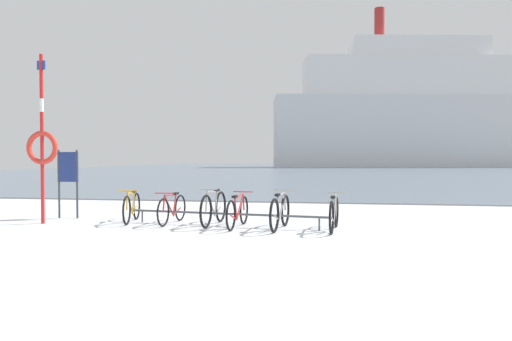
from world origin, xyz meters
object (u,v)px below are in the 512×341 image
object	(u,v)px
info_sign	(68,173)
bicycle_2	(214,208)
bicycle_4	(280,212)
bicycle_5	(334,214)
ferry_ship	(421,114)
bicycle_1	(172,209)
bicycle_3	(238,212)
bicycle_0	(132,207)
rescue_post	(42,144)

from	to	relation	value
info_sign	bicycle_2	bearing A→B (deg)	-8.36
bicycle_4	bicycle_5	distance (m)	1.13
bicycle_5	ferry_ship	bearing A→B (deg)	78.57
bicycle_1	info_sign	world-z (taller)	info_sign
bicycle_1	ferry_ship	size ratio (longest dim) A/B	0.03
bicycle_2	bicycle_3	world-z (taller)	bicycle_2
bicycle_0	bicycle_4	distance (m)	3.61
bicycle_5	bicycle_0	bearing A→B (deg)	173.69
bicycle_4	rescue_post	size ratio (longest dim) A/B	0.43
bicycle_3	bicycle_5	size ratio (longest dim) A/B	1.02
bicycle_2	bicycle_4	world-z (taller)	bicycle_2
rescue_post	bicycle_4	bearing A→B (deg)	0.39
bicycle_0	ferry_ship	size ratio (longest dim) A/B	0.03
bicycle_4	info_sign	world-z (taller)	info_sign
bicycle_2	bicycle_3	distance (m)	0.66
bicycle_2	bicycle_3	size ratio (longest dim) A/B	1.04
bicycle_4	info_sign	size ratio (longest dim) A/B	0.98
bicycle_4	info_sign	xyz separation A→B (m)	(-5.47, 0.94, 0.77)
bicycle_4	ferry_ship	xyz separation A→B (m)	(16.41, 75.57, 8.96)
bicycle_4	bicycle_5	world-z (taller)	bicycle_4
info_sign	rescue_post	bearing A→B (deg)	-92.17
info_sign	ferry_ship	xyz separation A→B (m)	(21.88, 74.63, 8.18)
bicycle_1	bicycle_3	size ratio (longest dim) A/B	0.96
info_sign	bicycle_4	bearing A→B (deg)	-9.80
bicycle_1	bicycle_2	bearing A→B (deg)	-3.66
ferry_ship	rescue_post	bearing A→B (deg)	-106.17
bicycle_4	ferry_ship	distance (m)	77.85
bicycle_4	ferry_ship	size ratio (longest dim) A/B	0.03
bicycle_5	info_sign	xyz separation A→B (m)	(-6.60, 0.96, 0.79)
bicycle_2	bicycle_4	distance (m)	1.59
bicycle_1	bicycle_2	distance (m)	1.01
bicycle_1	bicycle_3	xyz separation A→B (m)	(1.61, -0.32, 0.01)
bicycle_4	bicycle_5	size ratio (longest dim) A/B	1.01
ferry_ship	bicycle_4	bearing A→B (deg)	-102.25
bicycle_0	bicycle_2	distance (m)	2.03
bicycle_2	rescue_post	size ratio (longest dim) A/B	0.45
bicycle_3	ferry_ship	bearing A→B (deg)	77.05
bicycle_0	bicycle_3	distance (m)	2.66
bicycle_0	bicycle_4	size ratio (longest dim) A/B	0.94
bicycle_3	info_sign	bearing A→B (deg)	169.54
bicycle_1	bicycle_3	distance (m)	1.65
bicycle_4	bicycle_0	bearing A→B (deg)	171.93
bicycle_2	bicycle_5	bearing A→B (deg)	-8.11
bicycle_0	bicycle_1	size ratio (longest dim) A/B	0.98
bicycle_5	ferry_ship	distance (m)	77.63
bicycle_0	rescue_post	size ratio (longest dim) A/B	0.41
bicycle_1	rescue_post	world-z (taller)	rescue_post
bicycle_2	bicycle_5	size ratio (longest dim) A/B	1.06
ferry_ship	bicycle_1	bearing A→B (deg)	-104.17
bicycle_3	rescue_post	world-z (taller)	rescue_post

